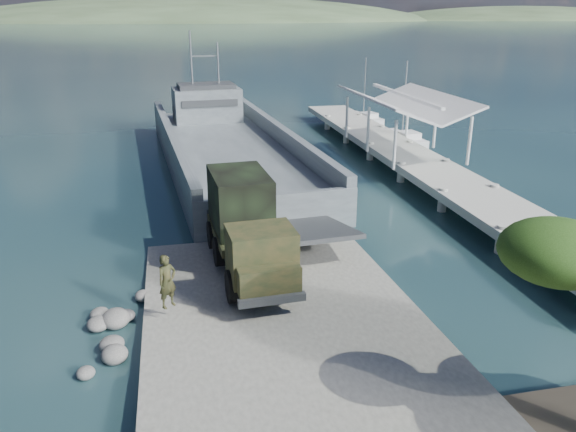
# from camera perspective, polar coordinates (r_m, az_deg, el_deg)

# --- Properties ---
(ground) EXTENTS (1400.00, 1400.00, 0.00)m
(ground) POSITION_cam_1_polar(r_m,az_deg,el_deg) (21.20, -0.60, -10.70)
(ground) COLOR #1A353E
(ground) RESTS_ON ground
(boat_ramp) EXTENTS (10.00, 18.00, 0.50)m
(boat_ramp) POSITION_cam_1_polar(r_m,az_deg,el_deg) (20.24, -0.02, -11.52)
(boat_ramp) COLOR slate
(boat_ramp) RESTS_ON ground
(shoreline_rocks) EXTENTS (3.20, 5.60, 0.90)m
(shoreline_rocks) POSITION_cam_1_polar(r_m,az_deg,el_deg) (21.48, -17.64, -11.33)
(shoreline_rocks) COLOR #555552
(shoreline_rocks) RESTS_ON ground
(distant_headlands) EXTENTS (1000.00, 240.00, 48.00)m
(distant_headlands) POSITION_cam_1_polar(r_m,az_deg,el_deg) (580.40, -7.20, 19.05)
(distant_headlands) COLOR #384B2F
(distant_headlands) RESTS_ON ground
(pier) EXTENTS (6.40, 44.00, 6.10)m
(pier) POSITION_cam_1_polar(r_m,az_deg,el_deg) (41.24, 12.06, 6.78)
(pier) COLOR #B9B9AE
(pier) RESTS_ON ground
(landing_craft) EXTENTS (10.57, 34.12, 10.00)m
(landing_craft) POSITION_cam_1_polar(r_m,az_deg,el_deg) (41.73, -6.14, 6.16)
(landing_craft) COLOR #4F575D
(landing_craft) RESTS_ON ground
(military_truck) EXTENTS (3.05, 8.30, 3.78)m
(military_truck) POSITION_cam_1_polar(r_m,az_deg,el_deg) (23.58, -4.22, -0.99)
(military_truck) COLOR black
(military_truck) RESTS_ON boat_ramp
(soldier) EXTENTS (0.87, 0.81, 1.99)m
(soldier) POSITION_cam_1_polar(r_m,az_deg,el_deg) (20.57, -12.09, -7.48)
(soldier) COLOR black
(soldier) RESTS_ON boat_ramp
(sailboat_near) EXTENTS (2.39, 6.03, 7.15)m
(sailboat_near) POSITION_cam_1_polar(r_m,az_deg,el_deg) (49.65, 11.58, 7.62)
(sailboat_near) COLOR silver
(sailboat_near) RESTS_ON ground
(sailboat_far) EXTENTS (2.69, 5.63, 6.61)m
(sailboat_far) POSITION_cam_1_polar(r_m,az_deg,el_deg) (58.80, 7.72, 9.75)
(sailboat_far) COLOR silver
(sailboat_far) RESTS_ON ground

